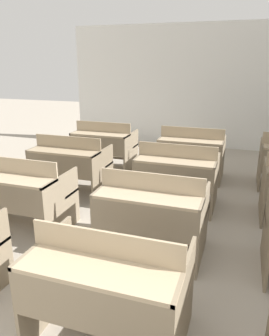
{
  "coord_description": "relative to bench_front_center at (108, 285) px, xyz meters",
  "views": [
    {
      "loc": [
        0.78,
        -0.33,
        1.95
      ],
      "look_at": [
        -0.38,
        3.1,
        0.78
      ],
      "focal_mm": 35.0,
      "sensor_mm": 36.0,
      "label": 1
    }
  ],
  "objects": [
    {
      "name": "bench_second_center",
      "position": [
        -0.03,
        1.22,
        0.0
      ],
      "size": [
        1.07,
        0.76,
        0.91
      ],
      "color": "#83735C",
      "rests_on": "ground_plane"
    },
    {
      "name": "bench_front_center",
      "position": [
        0.0,
        0.0,
        0.0
      ],
      "size": [
        1.07,
        0.76,
        0.91
      ],
      "color": "#786952",
      "rests_on": "ground_plane"
    },
    {
      "name": "bench_second_left",
      "position": [
        -1.65,
        1.24,
        0.0
      ],
      "size": [
        1.07,
        0.76,
        0.91
      ],
      "color": "#83745D",
      "rests_on": "ground_plane"
    },
    {
      "name": "bench_back_left",
      "position": [
        -1.66,
        3.73,
        0.0
      ],
      "size": [
        1.07,
        0.76,
        0.91
      ],
      "color": "#7F6F58",
      "rests_on": "ground_plane"
    },
    {
      "name": "bench_third_left",
      "position": [
        -1.67,
        2.46,
        0.0
      ],
      "size": [
        1.07,
        0.76,
        0.91
      ],
      "color": "#796952",
      "rests_on": "ground_plane"
    },
    {
      "name": "bench_third_center",
      "position": [
        -0.03,
        2.49,
        0.0
      ],
      "size": [
        1.07,
        0.76,
        0.91
      ],
      "color": "#7F6F58",
      "rests_on": "ground_plane"
    },
    {
      "name": "bench_back_center",
      "position": [
        -0.02,
        3.73,
        0.0
      ],
      "size": [
        1.07,
        0.76,
        0.91
      ],
      "color": "#7E6E57",
      "rests_on": "ground_plane"
    },
    {
      "name": "wall_back",
      "position": [
        0.01,
        6.1,
        0.93
      ],
      "size": [
        6.8,
        0.06,
        2.8
      ],
      "color": "silver",
      "rests_on": "ground_plane"
    }
  ]
}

